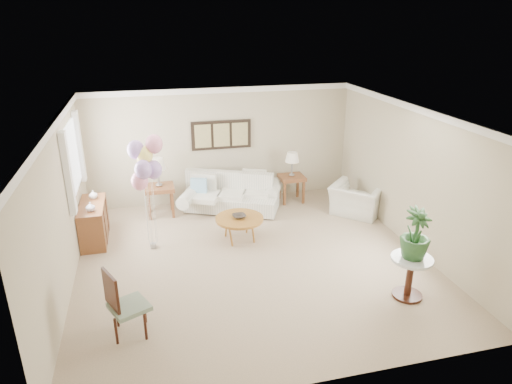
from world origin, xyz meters
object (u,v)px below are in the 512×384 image
balloon_cluster (145,162)px  armchair (357,200)px  accent_chair (123,303)px  sofa (232,196)px  coffee_table (239,219)px

balloon_cluster → armchair: bearing=6.5°
accent_chair → balloon_cluster: 2.73m
sofa → accent_chair: size_ratio=2.62×
coffee_table → armchair: (2.71, 0.57, -0.09)m
armchair → coffee_table: bearing=56.9°
armchair → accent_chair: size_ratio=1.07×
sofa → balloon_cluster: 2.65m
accent_chair → balloon_cluster: bearing=79.8°
sofa → balloon_cluster: bearing=-141.8°
accent_chair → balloon_cluster: balloon_cluster is taller
sofa → armchair: sofa is taller
accent_chair → armchair: bearing=31.4°
sofa → coffee_table: 1.49m
coffee_table → armchair: armchair is taller
sofa → balloon_cluster: balloon_cluster is taller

